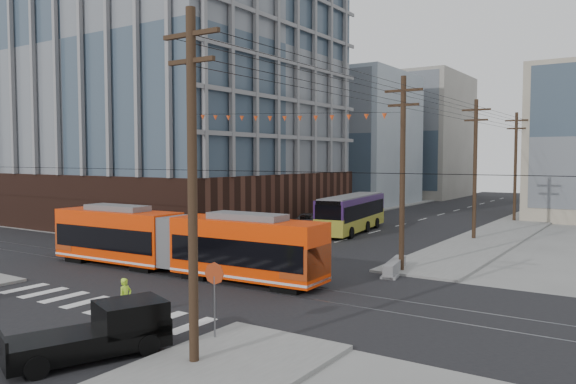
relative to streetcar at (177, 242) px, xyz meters
name	(u,v)px	position (x,y,z in m)	size (l,w,h in m)	color
ground	(149,291)	(1.96, -3.95, -1.74)	(160.00, 160.00, 0.00)	slate
office_building	(167,81)	(-20.04, 19.05, 12.56)	(30.00, 25.00, 28.60)	#381E16
bg_bldg_nw_near	(342,140)	(-15.04, 48.05, 7.26)	(18.00, 16.00, 18.00)	#8C99A5
bg_bldg_nw_far	(413,137)	(-12.04, 68.05, 8.26)	(16.00, 18.00, 20.00)	gray
utility_pole_near	(192,190)	(10.46, -9.95, 3.76)	(0.30, 0.30, 11.00)	black
utility_pole_far	(541,166)	(10.46, 52.05, 3.76)	(0.30, 0.30, 11.00)	black
streetcar	(177,242)	(0.00, 0.00, 0.00)	(18.04, 2.54, 3.48)	#E93203
city_bus	(352,213)	(0.32, 20.92, -0.09)	(2.52, 11.61, 3.29)	#2E1648
pickup_truck	(88,333)	(7.27, -11.45, -0.89)	(1.80, 5.03, 1.71)	black
parked_car_silver	(251,235)	(-3.07, 10.88, -1.07)	(1.40, 4.03, 1.33)	#A6AEB7
parked_car_white	(283,228)	(-3.39, 15.74, -1.06)	(1.91, 4.69, 1.36)	#BCB5B2
parked_car_grey	(308,221)	(-4.05, 20.77, -1.02)	(2.39, 5.19, 1.44)	#4F4F51
pedestrian	(125,298)	(4.54, -7.59, -0.93)	(0.59, 0.39, 1.61)	#BCF42F
stop_sign	(215,304)	(9.48, -7.83, -0.42)	(0.80, 0.80, 2.63)	#993214
jersey_barrier	(395,267)	(10.26, 6.58, -1.36)	(0.84, 3.73, 0.75)	#5A5B62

